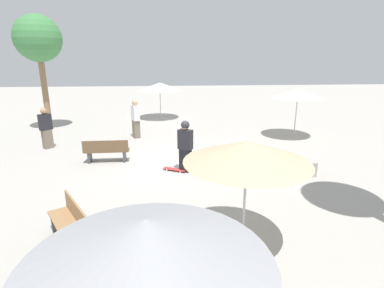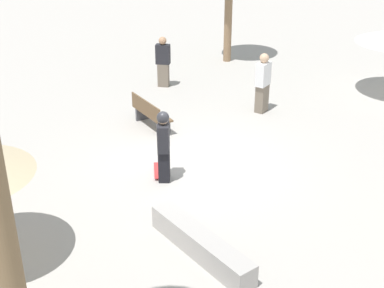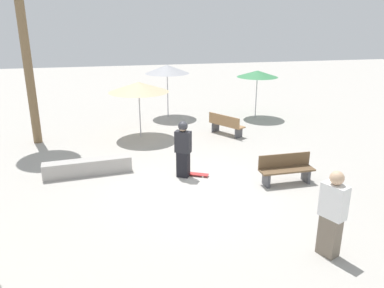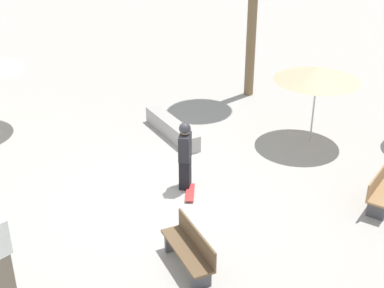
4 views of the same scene
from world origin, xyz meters
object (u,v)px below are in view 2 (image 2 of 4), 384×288
at_px(skater_main, 164,144).
at_px(bystander_far, 163,62).
at_px(bystander_watching, 263,83).
at_px(skateboard, 158,171).
at_px(concrete_ledge, 201,244).
at_px(bench_far, 150,114).

xyz_separation_m(skater_main, bystander_far, (-5.58, 3.10, -0.08)).
height_order(bystander_watching, bystander_far, bystander_watching).
bearing_deg(bystander_watching, skateboard, -2.78).
xyz_separation_m(concrete_ledge, bystander_watching, (-4.87, 5.32, 0.67)).
height_order(skater_main, concrete_ledge, skater_main).
relative_size(concrete_ledge, bystander_watching, 1.46).
bearing_deg(skateboard, bench_far, 2.77).
distance_m(bystander_watching, bystander_far, 3.80).
bearing_deg(skater_main, skateboard, 27.41).
distance_m(skateboard, bystander_watching, 4.86).
relative_size(skateboard, bystander_far, 0.47).
bearing_deg(skater_main, bench_far, 11.12).
bearing_deg(bystander_watching, bench_far, -35.62).
relative_size(concrete_ledge, bench_far, 1.65).
distance_m(skater_main, concrete_ledge, 3.00).
bearing_deg(concrete_ledge, bench_far, 161.09).
height_order(skateboard, bystander_watching, bystander_watching).
height_order(skateboard, bench_far, bench_far).
relative_size(skater_main, bystander_far, 1.01).
bearing_deg(concrete_ledge, bystander_watching, 132.46).
height_order(skater_main, bystander_watching, bystander_watching).
xyz_separation_m(skateboard, concrete_ledge, (3.18, -0.83, 0.18)).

